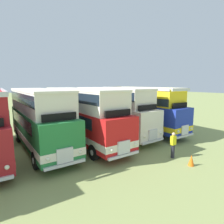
% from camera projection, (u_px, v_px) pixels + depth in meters
% --- Properties ---
extents(ground_plane, '(200.00, 200.00, 0.00)m').
position_uv_depth(ground_plane, '(17.00, 153.00, 13.46)').
color(ground_plane, '#8C9956').
extents(bus_fifth_in_row, '(2.78, 9.87, 4.49)m').
position_uv_depth(bus_fifth_in_row, '(40.00, 117.00, 13.87)').
color(bus_fifth_in_row, '#237538').
rests_on(bus_fifth_in_row, ground).
extents(bus_sixth_in_row, '(2.84, 11.58, 4.49)m').
position_uv_depth(bus_sixth_in_row, '(81.00, 113.00, 15.85)').
color(bus_sixth_in_row, red).
rests_on(bus_sixth_in_row, ground).
extents(bus_seventh_in_row, '(3.09, 10.35, 4.49)m').
position_uv_depth(bus_seventh_in_row, '(112.00, 109.00, 18.02)').
color(bus_seventh_in_row, silver).
rests_on(bus_seventh_in_row, ground).
extents(bus_eighth_in_row, '(2.94, 11.03, 4.52)m').
position_uv_depth(bus_eighth_in_row, '(139.00, 108.00, 19.84)').
color(bus_eighth_in_row, '#1E339E').
rests_on(bus_eighth_in_row, ground).
extents(cone_near_end, '(0.36, 0.36, 0.67)m').
position_uv_depth(cone_near_end, '(191.00, 160.00, 11.27)').
color(cone_near_end, orange).
rests_on(cone_near_end, ground).
extents(marshal_person, '(0.36, 0.24, 1.73)m').
position_uv_depth(marshal_person, '(173.00, 145.00, 12.40)').
color(marshal_person, '#23232D').
rests_on(marshal_person, ground).
extents(rope_fence_line, '(29.71, 0.08, 1.05)m').
position_uv_depth(rope_fence_line, '(4.00, 117.00, 23.72)').
color(rope_fence_line, '#8C704C').
rests_on(rope_fence_line, ground).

